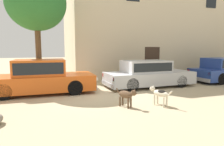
# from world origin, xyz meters

# --- Properties ---
(ground_plane) EXTENTS (80.00, 80.00, 0.00)m
(ground_plane) POSITION_xyz_m (0.00, 0.00, 0.00)
(ground_plane) COLOR tan
(parked_sedan_nearest) EXTENTS (4.76, 1.92, 1.51)m
(parked_sedan_nearest) POSITION_xyz_m (-2.27, 1.12, 0.74)
(parked_sedan_nearest) COLOR #D15619
(parked_sedan_nearest) RESTS_ON ground_plane
(parked_sedan_second) EXTENTS (4.82, 1.89, 1.38)m
(parked_sedan_second) POSITION_xyz_m (3.01, 1.00, 0.69)
(parked_sedan_second) COLOR #B2B5BA
(parked_sedan_second) RESTS_ON ground_plane
(parked_sedan_third) EXTENTS (4.47, 1.95, 1.43)m
(parked_sedan_third) POSITION_xyz_m (8.27, 0.99, 0.72)
(parked_sedan_third) COLOR navy
(parked_sedan_third) RESTS_ON ground_plane
(apartment_block) EXTENTS (14.51, 6.20, 8.08)m
(apartment_block) POSITION_xyz_m (6.87, 6.57, 4.04)
(apartment_block) COLOR beige
(apartment_block) RESTS_ON ground_plane
(stray_dog_spotted) EXTENTS (0.48, 0.89, 0.68)m
(stray_dog_spotted) POSITION_xyz_m (0.48, -2.11, 0.43)
(stray_dog_spotted) COLOR brown
(stray_dog_spotted) RESTS_ON ground_plane
(stray_dog_tan) EXTENTS (0.40, 1.00, 0.67)m
(stray_dog_tan) POSITION_xyz_m (1.65, -2.25, 0.44)
(stray_dog_tan) COLOR beige
(stray_dog_tan) RESTS_ON ground_plane
(acacia_tree_left) EXTENTS (2.85, 2.57, 5.55)m
(acacia_tree_left) POSITION_xyz_m (-2.36, 2.42, 4.17)
(acacia_tree_left) COLOR brown
(acacia_tree_left) RESTS_ON ground_plane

